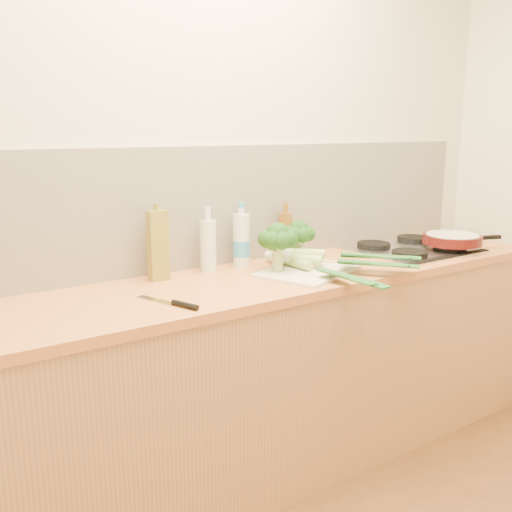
# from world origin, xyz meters

# --- Properties ---
(room_shell) EXTENTS (3.50, 3.50, 3.50)m
(room_shell) POSITION_xyz_m (0.00, 1.49, 1.17)
(room_shell) COLOR beige
(room_shell) RESTS_ON ground
(counter) EXTENTS (3.20, 0.62, 0.90)m
(counter) POSITION_xyz_m (0.00, 1.20, 0.45)
(counter) COLOR #B3834A
(counter) RESTS_ON ground
(gas_hob) EXTENTS (0.58, 0.50, 0.04)m
(gas_hob) POSITION_xyz_m (1.02, 1.20, 0.91)
(gas_hob) COLOR silver
(gas_hob) RESTS_ON counter
(chopping_board) EXTENTS (0.51, 0.44, 0.01)m
(chopping_board) POSITION_xyz_m (0.29, 1.14, 0.91)
(chopping_board) COLOR silver
(chopping_board) RESTS_ON counter
(broccoli_left) EXTENTS (0.17, 0.17, 0.21)m
(broccoli_left) POSITION_xyz_m (0.17, 1.20, 1.06)
(broccoli_left) COLOR #99AE65
(broccoli_left) RESTS_ON chopping_board
(broccoli_right) EXTENTS (0.15, 0.15, 0.20)m
(broccoli_right) POSITION_xyz_m (0.34, 1.27, 1.05)
(broccoli_right) COLOR #99AE65
(broccoli_right) RESTS_ON chopping_board
(leek_front) EXTENTS (0.11, 0.72, 0.04)m
(leek_front) POSITION_xyz_m (0.28, 1.12, 0.94)
(leek_front) COLOR white
(leek_front) RESTS_ON chopping_board
(leek_mid) EXTENTS (0.44, 0.55, 0.04)m
(leek_mid) POSITION_xyz_m (0.35, 1.11, 0.95)
(leek_mid) COLOR white
(leek_mid) RESTS_ON chopping_board
(leek_back) EXTENTS (0.49, 0.51, 0.04)m
(leek_back) POSITION_xyz_m (0.39, 1.13, 0.97)
(leek_back) COLOR white
(leek_back) RESTS_ON chopping_board
(chefs_knife) EXTENTS (0.13, 0.28, 0.02)m
(chefs_knife) POSITION_xyz_m (-0.39, 1.03, 0.91)
(chefs_knife) COLOR silver
(chefs_knife) RESTS_ON counter
(skillet) EXTENTS (0.42, 0.29, 0.05)m
(skillet) POSITION_xyz_m (1.18, 1.08, 0.96)
(skillet) COLOR #440E0B
(skillet) RESTS_ON gas_hob
(oil_tin) EXTENTS (0.08, 0.05, 0.32)m
(oil_tin) POSITION_xyz_m (-0.30, 1.39, 1.05)
(oil_tin) COLOR olive
(oil_tin) RESTS_ON counter
(glass_bottle) EXTENTS (0.07, 0.07, 0.29)m
(glass_bottle) POSITION_xyz_m (-0.06, 1.40, 1.02)
(glass_bottle) COLOR silver
(glass_bottle) RESTS_ON counter
(amber_bottle) EXTENTS (0.06, 0.06, 0.27)m
(amber_bottle) POSITION_xyz_m (0.39, 1.43, 1.01)
(amber_bottle) COLOR brown
(amber_bottle) RESTS_ON counter
(water_bottle) EXTENTS (0.08, 0.08, 0.27)m
(water_bottle) POSITION_xyz_m (0.11, 1.40, 1.01)
(water_bottle) COLOR silver
(water_bottle) RESTS_ON counter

